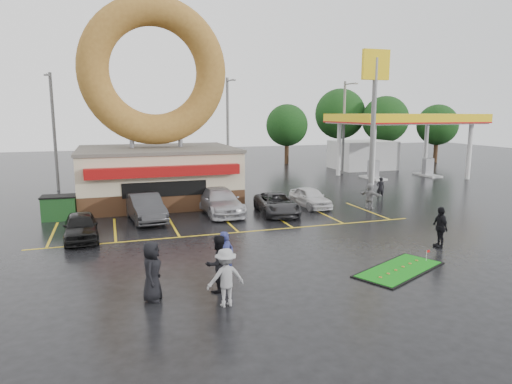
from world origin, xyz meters
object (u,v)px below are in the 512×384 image
object	(u,v)px
person_blue	(226,258)
car_grey	(277,204)
gas_station	(385,136)
putting_green	(399,269)
shell_sign	(374,94)
streetlight_right	(344,125)
car_silver	(220,201)
car_white	(310,197)
streetlight_mid	(228,127)
car_dgrey	(145,207)
car_black	(81,226)
person_cameraman	(440,227)
dumpster	(59,208)
streetlight_left	(54,129)
donut_shop	(156,136)

from	to	relation	value
person_blue	car_grey	bearing A→B (deg)	23.83
gas_station	car_grey	xyz separation A→B (m)	(-16.65, -14.10, -3.07)
person_blue	putting_green	bearing A→B (deg)	-43.42
gas_station	shell_sign	world-z (taller)	shell_sign
gas_station	streetlight_right	size ratio (longest dim) A/B	1.52
car_silver	car_white	size ratio (longest dim) A/B	1.37
streetlight_right	car_white	xyz separation A→B (m)	(-9.93, -13.92, -4.14)
streetlight_mid	putting_green	size ratio (longest dim) A/B	2.04
car_dgrey	streetlight_right	bearing A→B (deg)	28.77
car_black	person_cameraman	bearing A→B (deg)	-25.31
car_dgrey	dumpster	bearing A→B (deg)	151.39
shell_sign	putting_green	xyz separation A→B (m)	(-8.62, -15.98, -7.35)
car_silver	putting_green	size ratio (longest dim) A/B	1.17
dumpster	car_silver	bearing A→B (deg)	-5.26
streetlight_left	person_cameraman	distance (m)	28.49
streetlight_left	dumpster	distance (m)	11.45
gas_station	putting_green	size ratio (longest dim) A/B	3.09
streetlight_left	putting_green	distance (m)	28.29
streetlight_left	car_silver	bearing A→B (deg)	-49.64
streetlight_mid	car_dgrey	bearing A→B (deg)	-121.61
gas_station	putting_green	bearing A→B (deg)	-122.08
putting_green	donut_shop	bearing A→B (deg)	113.53
gas_station	dumpster	distance (m)	31.34
shell_sign	person_cameraman	distance (m)	16.11
car_white	person_cameraman	distance (m)	10.06
shell_sign	car_silver	bearing A→B (deg)	-162.74
donut_shop	car_black	size ratio (longest dim) A/B	3.52
gas_station	car_white	bearing A→B (deg)	-137.11
person_cameraman	car_white	bearing A→B (deg)	-158.71
car_black	person_cameraman	xyz separation A→B (m)	(15.50, -6.30, 0.28)
shell_sign	person_cameraman	size ratio (longest dim) A/B	5.68
person_blue	person_cameraman	distance (m)	10.35
person_blue	putting_green	world-z (taller)	person_blue
shell_sign	donut_shop	bearing A→B (deg)	176.53
dumpster	putting_green	xyz separation A→B (m)	(13.32, -13.27, -0.62)
gas_station	putting_green	world-z (taller)	gas_station
streetlight_left	person_blue	distance (m)	24.65
car_dgrey	car_silver	bearing A→B (deg)	0.58
car_silver	car_dgrey	bearing A→B (deg)	-174.45
donut_shop	streetlight_right	size ratio (longest dim) A/B	1.50
donut_shop	person_cameraman	distance (m)	18.78
dumpster	putting_green	distance (m)	18.81
gas_station	car_black	size ratio (longest dim) A/B	3.56
shell_sign	car_grey	xyz separation A→B (m)	(-9.65, -5.17, -6.75)
streetlight_right	car_black	size ratio (longest dim) A/B	2.35
car_white	donut_shop	bearing A→B (deg)	147.55
gas_station	streetlight_mid	distance (m)	16.04
streetlight_mid	dumpster	xyz separation A→B (m)	(-12.94, -11.63, -4.13)
streetlight_left	car_dgrey	size ratio (longest dim) A/B	1.93
car_dgrey	car_white	xyz separation A→B (m)	(10.37, 0.57, -0.12)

